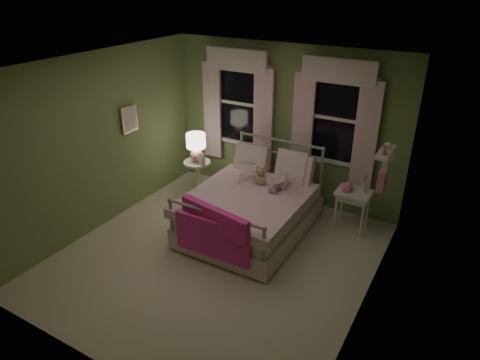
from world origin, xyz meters
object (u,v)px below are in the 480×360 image
Objects in this scene: teddy_bear at (260,177)px; nightstand_left at (197,174)px; child_left at (249,160)px; child_right at (282,168)px; bed at (252,209)px; table_lamp at (196,145)px; nightstand_right at (353,197)px.

nightstand_left is (-1.35, 0.26, -0.37)m from teddy_bear.
child_left is 1.20m from nightstand_left.
child_right is 1.71m from nightstand_left.
bed is 3.13× the size of nightstand_left.
child_right is (0.56, 0.00, -0.01)m from child_left.
child_right is at bearing -3.58° from table_lamp.
bed is at bearing -21.51° from table_lamp.
table_lamp is 2.68m from nightstand_right.
table_lamp is (-1.07, 0.10, 0.01)m from child_left.
child_left is 1.08m from table_lamp.
nightstand_left is at bearing -174.49° from nightstand_right.
nightstand_left is (-1.63, 0.10, -0.51)m from child_right.
bed is 2.81× the size of child_right.
child_right reaches higher than bed.
nightstand_right is at bearing 5.51° from nightstand_left.
bed is 4.18× the size of table_lamp.
table_lamp is at bearing 169.09° from teddy_bear.
table_lamp is at bearing 158.49° from bed.
teddy_bear is at bearing 32.12° from child_right.
teddy_bear is 0.48× the size of nightstand_right.
child_left is 1.14× the size of nightstand_left.
child_left reaches higher than teddy_bear.
nightstand_right is at bearing -157.90° from child_left.
nightstand_left is at bearing 158.49° from bed.
bed is 1.52m from nightstand_right.
child_right reaches higher than nightstand_right.
nightstand_right is at bearing -157.90° from child_right.
child_right is at bearing -3.58° from nightstand_left.
nightstand_left is 2.65m from nightstand_right.
nightstand_left is (-1.36, 0.53, 0.04)m from bed.
nightstand_right is at bearing 5.51° from table_lamp.
bed is at bearing -21.51° from nightstand_left.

